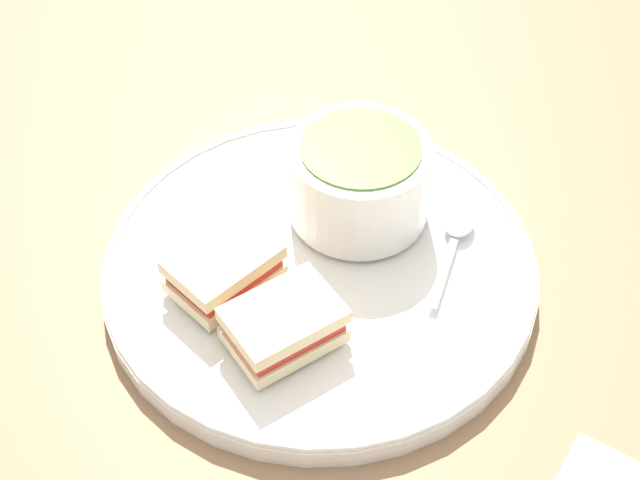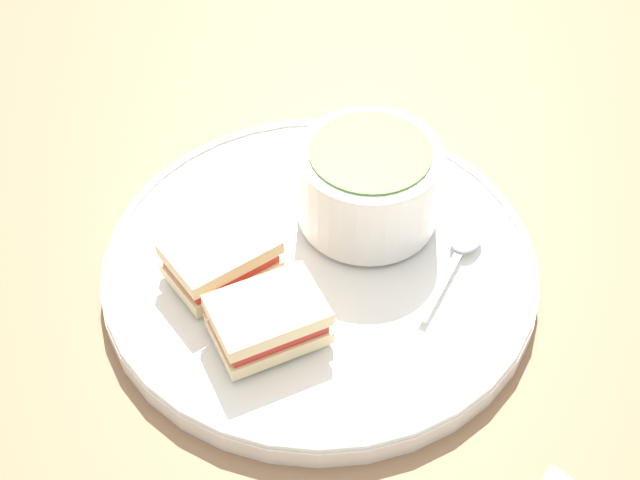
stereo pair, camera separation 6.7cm
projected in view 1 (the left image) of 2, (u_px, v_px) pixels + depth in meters
The scene contains 6 objects.
ground_plane at pixel (320, 275), 0.70m from camera, with size 2.40×2.40×0.00m, color #8E6B4C.
plate at pixel (320, 265), 0.69m from camera, with size 0.33×0.33×0.02m.
soup_bowl at pixel (359, 179), 0.69m from camera, with size 0.11×0.11×0.07m.
spoon at pixel (457, 229), 0.70m from camera, with size 0.10×0.07×0.01m.
sandwich_half_near at pixel (224, 269), 0.65m from camera, with size 0.08×0.06×0.03m.
sandwich_half_far at pixel (284, 325), 0.62m from camera, with size 0.08×0.06×0.03m.
Camera 1 is at (-0.30, -0.34, 0.53)m, focal length 50.00 mm.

